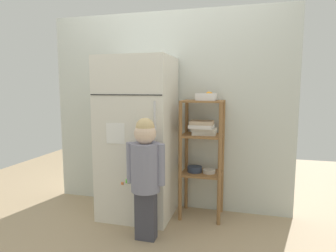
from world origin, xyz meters
TOP-DOWN VIEW (x-y plane):
  - ground_plane at (0.00, 0.00)m, footprint 6.00×6.00m
  - kitchen_wall_back at (0.00, 0.34)m, footprint 2.67×0.03m
  - refrigerator at (-0.22, 0.02)m, footprint 0.71×0.62m
  - child_standing at (0.03, -0.44)m, footprint 0.34×0.25m
  - pantry_shelf_unit at (0.42, 0.14)m, footprint 0.42×0.34m
  - fruit_bin at (0.47, 0.12)m, footprint 0.20×0.15m

SIDE VIEW (x-z plane):
  - ground_plane at x=0.00m, z-range 0.00..0.00m
  - child_standing at x=0.03m, z-range 0.11..1.18m
  - pantry_shelf_unit at x=0.42m, z-range 0.16..1.35m
  - refrigerator at x=-0.22m, z-range 0.00..1.62m
  - kitchen_wall_back at x=0.00m, z-range 0.00..2.12m
  - fruit_bin at x=0.47m, z-range 1.19..1.27m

